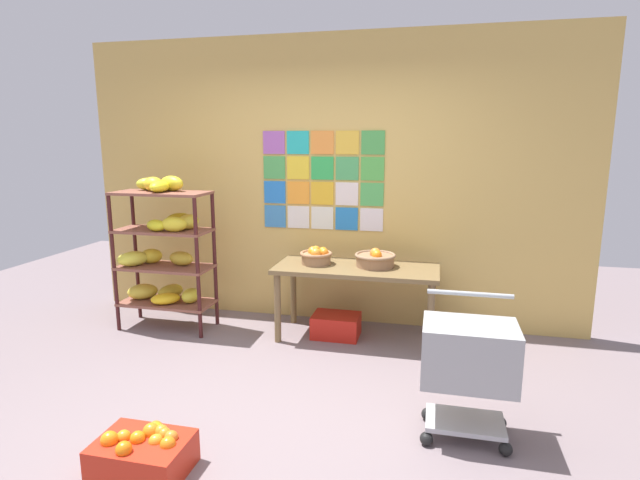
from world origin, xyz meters
TOP-DOWN VIEW (x-y plane):
  - ground at (0.00, 0.00)m, footprint 9.71×9.71m
  - back_wall_with_art at (-0.00, 1.88)m, footprint 4.95×0.07m
  - banana_shelf_unit at (-1.46, 1.28)m, footprint 0.90×0.48m
  - display_table at (0.37, 1.42)m, footprint 1.46×0.63m
  - fruit_basket_centre at (0.53, 1.46)m, footprint 0.37×0.37m
  - fruit_basket_right at (-0.01, 1.44)m, footprint 0.30×0.30m
  - produce_crate_under_table at (0.19, 1.41)m, footprint 0.43×0.31m
  - orange_crate_foreground at (-0.46, -0.74)m, footprint 0.50×0.36m
  - shopping_cart at (1.28, 0.01)m, footprint 0.55×0.43m

SIDE VIEW (x-z plane):
  - ground at x=0.00m, z-range 0.00..0.00m
  - produce_crate_under_table at x=0.19m, z-range 0.00..0.21m
  - orange_crate_foreground at x=-0.46m, z-range -0.01..0.24m
  - shopping_cart at x=1.28m, z-range 0.08..0.95m
  - display_table at x=0.37m, z-range 0.25..0.93m
  - fruit_basket_centre at x=0.53m, z-range 0.66..0.83m
  - fruit_basket_right at x=-0.01m, z-range 0.67..0.83m
  - banana_shelf_unit at x=-1.46m, z-range 0.08..1.55m
  - back_wall_with_art at x=0.00m, z-range 0.00..2.78m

